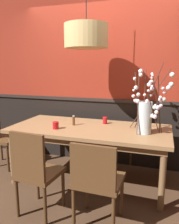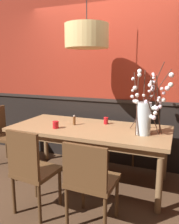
{
  "view_description": "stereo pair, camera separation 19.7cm",
  "coord_description": "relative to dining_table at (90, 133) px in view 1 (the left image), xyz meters",
  "views": [
    {
      "loc": [
        0.91,
        -2.76,
        1.55
      ],
      "look_at": [
        0.0,
        0.0,
        0.97
      ],
      "focal_mm": 36.11,
      "sensor_mm": 36.0,
      "label": 1
    },
    {
      "loc": [
        1.09,
        -2.69,
        1.55
      ],
      "look_at": [
        0.0,
        0.0,
        0.97
      ],
      "focal_mm": 36.11,
      "sensor_mm": 36.0,
      "label": 2
    }
  ],
  "objects": [
    {
      "name": "back_wall",
      "position": [
        0.0,
        0.72,
        0.71
      ],
      "size": [
        5.05,
        0.14,
        2.81
      ],
      "color": "black",
      "rests_on": "ground"
    },
    {
      "name": "dining_table",
      "position": [
        0.0,
        0.0,
        0.0
      ],
      "size": [
        2.09,
        0.97,
        0.76
      ],
      "color": "#997047",
      "rests_on": "ground"
    },
    {
      "name": "candle_holder_nearer_edge",
      "position": [
        0.15,
        0.24,
        0.13
      ],
      "size": [
        0.07,
        0.07,
        0.1
      ],
      "color": "red",
      "rests_on": "dining_table"
    },
    {
      "name": "chair_far_side_right",
      "position": [
        0.29,
        0.91,
        -0.15
      ],
      "size": [
        0.46,
        0.41,
        0.92
      ],
      "color": "brown",
      "rests_on": "ground"
    },
    {
      "name": "ground_plane",
      "position": [
        0.0,
        0.0,
        -0.68
      ],
      "size": [
        24.0,
        24.0,
        0.0
      ],
      "primitive_type": "plane",
      "color": "#4C3321"
    },
    {
      "name": "candle_holder_nearer_center",
      "position": [
        -0.39,
        -0.22,
        0.13
      ],
      "size": [
        0.08,
        0.08,
        0.09
      ],
      "color": "red",
      "rests_on": "dining_table"
    },
    {
      "name": "chair_far_side_left",
      "position": [
        -0.33,
        0.91,
        -0.17
      ],
      "size": [
        0.46,
        0.4,
        0.92
      ],
      "color": "brown",
      "rests_on": "ground"
    },
    {
      "name": "pendant_lamp",
      "position": [
        -0.06,
        0.06,
        1.25
      ],
      "size": [
        0.56,
        0.56,
        1.02
      ],
      "color": "tan"
    },
    {
      "name": "chair_near_side_right",
      "position": [
        0.36,
        -0.88,
        -0.17
      ],
      "size": [
        0.46,
        0.44,
        0.89
      ],
      "color": "brown",
      "rests_on": "ground"
    },
    {
      "name": "chair_near_side_left",
      "position": [
        -0.29,
        -0.9,
        -0.16
      ],
      "size": [
        0.44,
        0.45,
        0.94
      ],
      "color": "brown",
      "rests_on": "ground"
    },
    {
      "name": "vase_with_blossoms",
      "position": [
        0.74,
        -0.05,
        0.33
      ],
      "size": [
        0.5,
        0.58,
        0.85
      ],
      "color": "silver",
      "rests_on": "dining_table"
    },
    {
      "name": "condiment_bottle",
      "position": [
        -0.24,
        0.03,
        0.14
      ],
      "size": [
        0.04,
        0.04,
        0.14
      ],
      "color": "brown",
      "rests_on": "dining_table"
    }
  ]
}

